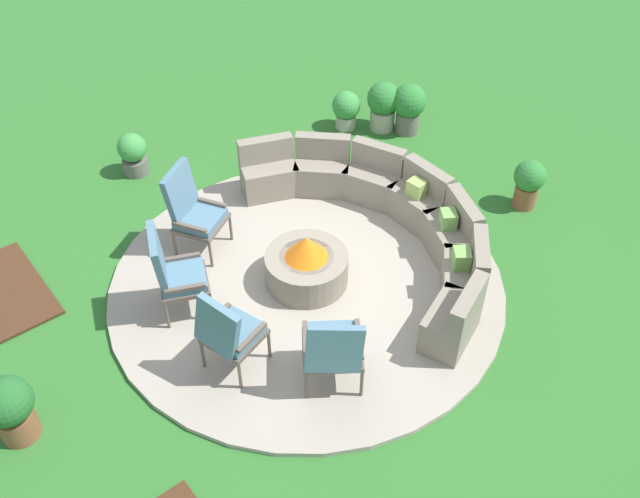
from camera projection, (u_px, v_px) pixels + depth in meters
name	position (u px, v px, depth m)	size (l,w,h in m)	color
ground_plane	(307.00, 284.00, 8.28)	(24.00, 24.00, 0.00)	#2D6B28
patio_circle	(307.00, 282.00, 8.26)	(4.67, 4.67, 0.06)	#9E9384
fire_pit	(307.00, 265.00, 8.07)	(0.98, 0.98, 0.67)	gray
curved_stone_bench	(390.00, 217.00, 8.63)	(4.03, 1.79, 0.78)	gray
lounge_chair_front_left	(193.00, 210.00, 8.31)	(0.75, 0.77, 1.16)	brown
lounge_chair_front_right	(173.00, 271.00, 7.52)	(0.73, 0.73, 1.17)	brown
lounge_chair_back_left	(228.00, 331.00, 6.91)	(0.68, 0.68, 1.09)	brown
lounge_chair_back_right	(333.00, 347.00, 6.79)	(0.83, 0.85, 1.01)	brown
potted_plant_0	(346.00, 109.00, 10.65)	(0.44, 0.44, 0.61)	#A89E8E
potted_plant_1	(529.00, 182.00, 9.14)	(0.42, 0.42, 0.70)	brown
potted_plant_2	(409.00, 106.00, 10.48)	(0.52, 0.52, 0.80)	#605B56
potted_plant_3	(10.00, 408.00, 6.46)	(0.49, 0.49, 0.77)	brown
potted_plant_4	(383.00, 103.00, 10.56)	(0.50, 0.50, 0.78)	#A89E8E
potted_plant_5	(133.00, 153.00, 9.75)	(0.41, 0.41, 0.63)	#605B56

